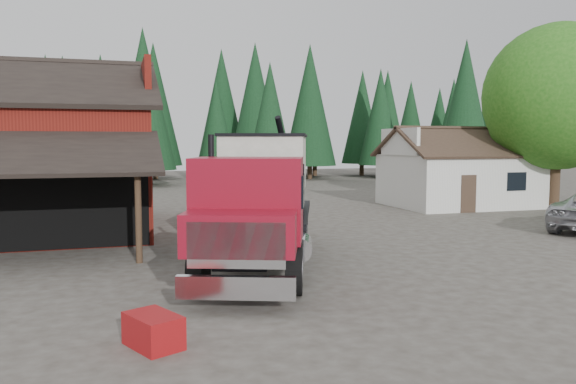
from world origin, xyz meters
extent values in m
plane|color=#413B33|center=(0.00, 0.00, 0.00)|extent=(120.00, 120.00, 0.00)
cube|color=black|center=(-11.00, 12.50, 6.00)|extent=(12.80, 5.53, 2.35)
cube|color=maroon|center=(-5.00, 10.00, 6.00)|extent=(0.25, 7.00, 2.00)
cylinder|color=#382619|center=(-5.60, 2.10, 1.40)|extent=(0.20, 0.20, 2.80)
cube|color=silver|center=(13.00, 13.00, 1.50)|extent=(8.00, 6.00, 3.00)
cube|color=#38281E|center=(13.00, 11.50, 3.75)|extent=(8.60, 3.42, 1.80)
cube|color=#38281E|center=(13.00, 14.50, 3.75)|extent=(8.60, 3.42, 1.80)
cube|color=silver|center=(9.00, 13.00, 3.75)|extent=(0.20, 4.20, 1.50)
cube|color=silver|center=(17.00, 13.00, 3.75)|extent=(0.20, 4.20, 1.50)
cube|color=#38281E|center=(11.50, 9.98, 1.00)|extent=(0.90, 0.06, 2.00)
cube|color=black|center=(14.50, 9.98, 1.60)|extent=(1.20, 0.06, 1.00)
cylinder|color=#382619|center=(17.00, 10.00, 1.60)|extent=(0.60, 0.60, 3.20)
sphere|color=#1E5C15|center=(17.00, 10.00, 6.20)|extent=(8.00, 8.00, 8.00)
sphere|color=#1E5C15|center=(15.80, 10.80, 5.00)|extent=(4.40, 4.40, 4.40)
cylinder|color=#382619|center=(6.00, 30.00, 0.80)|extent=(0.44, 0.44, 1.60)
cone|color=black|center=(6.00, 30.00, 5.90)|extent=(3.96, 3.96, 9.00)
cylinder|color=#382619|center=(22.00, 26.00, 0.80)|extent=(0.44, 0.44, 1.60)
cone|color=black|center=(22.00, 26.00, 6.90)|extent=(4.84, 4.84, 11.00)
cylinder|color=#382619|center=(-4.00, 34.00, 0.80)|extent=(0.44, 0.44, 1.60)
cone|color=black|center=(-4.00, 34.00, 7.40)|extent=(5.28, 5.28, 12.00)
cylinder|color=black|center=(-4.33, -1.96, 0.61)|extent=(0.78, 1.29, 1.23)
cylinder|color=black|center=(-2.12, -2.75, 0.61)|extent=(0.78, 1.29, 1.23)
cylinder|color=black|center=(-2.51, 3.08, 0.61)|extent=(0.78, 1.29, 1.23)
cylinder|color=black|center=(-0.31, 2.28, 0.61)|extent=(0.78, 1.29, 1.23)
cylinder|color=black|center=(-1.99, 4.55, 0.61)|extent=(0.78, 1.29, 1.23)
cylinder|color=black|center=(0.22, 3.75, 0.61)|extent=(0.78, 1.29, 1.23)
cube|color=black|center=(-2.02, 1.00, 1.06)|extent=(4.40, 9.44, 0.45)
cube|color=silver|center=(-3.81, -3.99, 0.61)|extent=(2.48, 1.06, 0.50)
cube|color=silver|center=(-3.77, -3.88, 1.51)|extent=(2.03, 0.82, 1.00)
cube|color=maroon|center=(-3.55, -3.25, 1.67)|extent=(2.85, 2.21, 0.95)
cube|color=maroon|center=(-3.05, -1.89, 2.29)|extent=(3.16, 2.69, 2.06)
cube|color=black|center=(-3.36, -2.73, 2.62)|extent=(2.23, 0.88, 1.00)
cylinder|color=black|center=(-3.76, -0.56, 2.90)|extent=(0.20, 0.20, 2.01)
cube|color=black|center=(-2.68, -0.84, 2.23)|extent=(2.62, 1.05, 1.78)
cube|color=black|center=(-1.49, 2.47, 1.36)|extent=(4.87, 7.05, 0.18)
cube|color=silver|center=(-1.49, 2.47, 3.01)|extent=(3.66, 4.33, 1.78)
cone|color=silver|center=(-1.49, 2.47, 1.90)|extent=(3.14, 3.14, 0.78)
cube|color=black|center=(-1.49, 2.47, 3.93)|extent=(3.80, 4.47, 0.09)
cylinder|color=black|center=(-0.33, 3.71, 2.90)|extent=(1.57, 2.14, 3.40)
cube|color=maroon|center=(-1.21, 5.22, 1.67)|extent=(0.93, 1.07, 0.50)
cylinder|color=silver|center=(-1.60, -1.64, 0.95)|extent=(0.97, 1.26, 0.62)
cube|color=maroon|center=(-5.60, -5.35, 0.30)|extent=(1.11, 1.30, 0.60)
camera|label=1|loc=(-6.11, -15.49, 3.68)|focal=35.00mm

